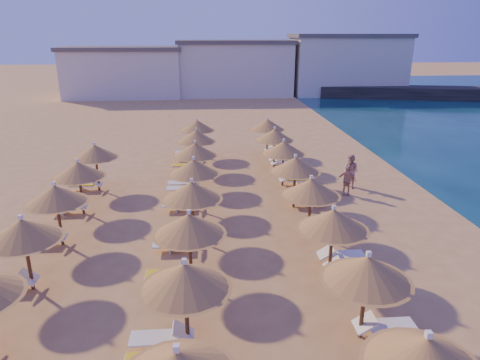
{
  "coord_description": "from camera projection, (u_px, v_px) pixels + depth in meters",
  "views": [
    {
      "loc": [
        -1.9,
        -15.88,
        8.15
      ],
      "look_at": [
        -0.34,
        4.0,
        1.3
      ],
      "focal_mm": 32.0,
      "sensor_mm": 36.0,
      "label": 1
    }
  ],
  "objects": [
    {
      "name": "hotel_blocks",
      "position": [
        245.0,
        68.0,
        58.62
      ],
      "size": [
        46.08,
        9.11,
        8.1
      ],
      "color": "beige",
      "rests_on": "ground"
    },
    {
      "name": "parasol_row_inland",
      "position": [
        41.0,
        211.0,
        15.21
      ],
      "size": [
        2.5,
        18.51,
        2.71
      ],
      "color": "brown",
      "rests_on": "ground"
    },
    {
      "name": "jetty",
      "position": [
        436.0,
        93.0,
        56.0
      ],
      "size": [
        30.14,
        10.54,
        1.5
      ],
      "primitive_type": "cube",
      "rotation": [
        0.0,
        0.0,
        -0.22
      ],
      "color": "black",
      "rests_on": "ground"
    },
    {
      "name": "loungers",
      "position": [
        217.0,
        251.0,
        16.17
      ],
      "size": [
        13.3,
        29.44,
        0.66
      ],
      "color": "white",
      "rests_on": "ground"
    },
    {
      "name": "ground",
      "position": [
        256.0,
        240.0,
        17.76
      ],
      "size": [
        220.0,
        220.0,
        0.0
      ],
      "primitive_type": "plane",
      "color": "tan",
      "rests_on": "ground"
    },
    {
      "name": "beachgoer_c",
      "position": [
        347.0,
        180.0,
        22.54
      ],
      "size": [
        1.04,
        0.68,
        1.64
      ],
      "primitive_type": "imported",
      "rotation": [
        0.0,
        0.0,
        -0.32
      ],
      "color": "tan",
      "rests_on": "ground"
    },
    {
      "name": "parasol_row_east",
      "position": [
        321.0,
        203.0,
        15.97
      ],
      "size": [
        2.5,
        31.31,
        2.71
      ],
      "color": "brown",
      "rests_on": "ground"
    },
    {
      "name": "beachgoer_b",
      "position": [
        351.0,
        172.0,
        23.54
      ],
      "size": [
        1.1,
        1.16,
        1.89
      ],
      "primitive_type": "imported",
      "rotation": [
        0.0,
        0.0,
        -0.98
      ],
      "color": "tan",
      "rests_on": "ground"
    },
    {
      "name": "parasol_row_west",
      "position": [
        191.0,
        207.0,
        15.61
      ],
      "size": [
        2.5,
        31.31,
        2.71
      ],
      "color": "brown",
      "rests_on": "ground"
    }
  ]
}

